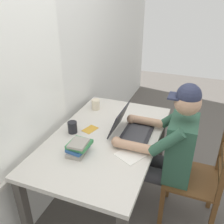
{
  "coord_description": "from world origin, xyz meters",
  "views": [
    {
      "loc": [
        -1.58,
        -0.66,
        1.84
      ],
      "look_at": [
        0.02,
        -0.05,
        0.95
      ],
      "focal_mm": 39.61,
      "sensor_mm": 36.0,
      "label": 1
    }
  ],
  "objects_px": {
    "coffee_mug_white": "(96,104)",
    "coffee_mug_dark": "(73,127)",
    "wooden_chair": "(199,179)",
    "computer_mouse": "(139,119)",
    "book_stack_main": "(78,147)",
    "desk": "(105,145)",
    "landscape_photo_print": "(90,129)",
    "seated_person": "(167,148)",
    "laptop": "(129,128)"
  },
  "relations": [
    {
      "from": "desk",
      "to": "coffee_mug_dark",
      "type": "height_order",
      "value": "coffee_mug_dark"
    },
    {
      "from": "wooden_chair",
      "to": "coffee_mug_dark",
      "type": "height_order",
      "value": "wooden_chair"
    },
    {
      "from": "laptop",
      "to": "landscape_photo_print",
      "type": "xyz_separation_m",
      "value": [
        -0.05,
        0.33,
        -0.05
      ]
    },
    {
      "from": "computer_mouse",
      "to": "wooden_chair",
      "type": "bearing_deg",
      "value": -114.56
    },
    {
      "from": "book_stack_main",
      "to": "seated_person",
      "type": "bearing_deg",
      "value": -58.71
    },
    {
      "from": "computer_mouse",
      "to": "coffee_mug_dark",
      "type": "height_order",
      "value": "coffee_mug_dark"
    },
    {
      "from": "wooden_chair",
      "to": "computer_mouse",
      "type": "relative_size",
      "value": 9.37
    },
    {
      "from": "seated_person",
      "to": "coffee_mug_white",
      "type": "distance_m",
      "value": 0.85
    },
    {
      "from": "book_stack_main",
      "to": "coffee_mug_dark",
      "type": "bearing_deg",
      "value": 37.0
    },
    {
      "from": "wooden_chair",
      "to": "coffee_mug_white",
      "type": "relative_size",
      "value": 7.91
    },
    {
      "from": "laptop",
      "to": "landscape_photo_print",
      "type": "relative_size",
      "value": 2.54
    },
    {
      "from": "seated_person",
      "to": "landscape_photo_print",
      "type": "height_order",
      "value": "seated_person"
    },
    {
      "from": "wooden_chair",
      "to": "coffee_mug_dark",
      "type": "distance_m",
      "value": 1.11
    },
    {
      "from": "coffee_mug_white",
      "to": "book_stack_main",
      "type": "distance_m",
      "value": 0.73
    },
    {
      "from": "landscape_photo_print",
      "to": "seated_person",
      "type": "bearing_deg",
      "value": -70.81
    },
    {
      "from": "desk",
      "to": "landscape_photo_print",
      "type": "distance_m",
      "value": 0.19
    },
    {
      "from": "desk",
      "to": "landscape_photo_print",
      "type": "height_order",
      "value": "landscape_photo_print"
    },
    {
      "from": "seated_person",
      "to": "coffee_mug_dark",
      "type": "bearing_deg",
      "value": 98.68
    },
    {
      "from": "seated_person",
      "to": "landscape_photo_print",
      "type": "bearing_deg",
      "value": 92.34
    },
    {
      "from": "laptop",
      "to": "book_stack_main",
      "type": "height_order",
      "value": "laptop"
    },
    {
      "from": "coffee_mug_white",
      "to": "landscape_photo_print",
      "type": "bearing_deg",
      "value": -162.88
    },
    {
      "from": "coffee_mug_white",
      "to": "book_stack_main",
      "type": "height_order",
      "value": "book_stack_main"
    },
    {
      "from": "seated_person",
      "to": "landscape_photo_print",
      "type": "distance_m",
      "value": 0.66
    },
    {
      "from": "coffee_mug_white",
      "to": "desk",
      "type": "bearing_deg",
      "value": -146.87
    },
    {
      "from": "coffee_mug_dark",
      "to": "book_stack_main",
      "type": "distance_m",
      "value": 0.3
    },
    {
      "from": "seated_person",
      "to": "coffee_mug_white",
      "type": "height_order",
      "value": "seated_person"
    },
    {
      "from": "wooden_chair",
      "to": "book_stack_main",
      "type": "distance_m",
      "value": 1.0
    },
    {
      "from": "seated_person",
      "to": "laptop",
      "type": "bearing_deg",
      "value": 84.98
    },
    {
      "from": "coffee_mug_dark",
      "to": "seated_person",
      "type": "bearing_deg",
      "value": -81.32
    },
    {
      "from": "desk",
      "to": "landscape_photo_print",
      "type": "relative_size",
      "value": 10.62
    },
    {
      "from": "desk",
      "to": "coffee_mug_dark",
      "type": "distance_m",
      "value": 0.31
    },
    {
      "from": "coffee_mug_dark",
      "to": "book_stack_main",
      "type": "height_order",
      "value": "book_stack_main"
    },
    {
      "from": "desk",
      "to": "computer_mouse",
      "type": "bearing_deg",
      "value": -29.97
    },
    {
      "from": "coffee_mug_dark",
      "to": "coffee_mug_white",
      "type": "bearing_deg",
      "value": -0.07
    },
    {
      "from": "laptop",
      "to": "coffee_mug_dark",
      "type": "relative_size",
      "value": 2.86
    },
    {
      "from": "desk",
      "to": "laptop",
      "type": "distance_m",
      "value": 0.25
    },
    {
      "from": "seated_person",
      "to": "computer_mouse",
      "type": "relative_size",
      "value": 12.42
    },
    {
      "from": "desk",
      "to": "computer_mouse",
      "type": "height_order",
      "value": "computer_mouse"
    },
    {
      "from": "laptop",
      "to": "coffee_mug_dark",
      "type": "bearing_deg",
      "value": 107.94
    },
    {
      "from": "desk",
      "to": "computer_mouse",
      "type": "relative_size",
      "value": 13.81
    },
    {
      "from": "seated_person",
      "to": "coffee_mug_white",
      "type": "bearing_deg",
      "value": 65.64
    },
    {
      "from": "computer_mouse",
      "to": "coffee_mug_dark",
      "type": "bearing_deg",
      "value": 128.98
    },
    {
      "from": "laptop",
      "to": "book_stack_main",
      "type": "bearing_deg",
      "value": 145.15
    },
    {
      "from": "wooden_chair",
      "to": "book_stack_main",
      "type": "height_order",
      "value": "wooden_chair"
    },
    {
      "from": "coffee_mug_dark",
      "to": "landscape_photo_print",
      "type": "height_order",
      "value": "coffee_mug_dark"
    },
    {
      "from": "book_stack_main",
      "to": "landscape_photo_print",
      "type": "distance_m",
      "value": 0.34
    },
    {
      "from": "laptop",
      "to": "landscape_photo_print",
      "type": "bearing_deg",
      "value": 99.33
    },
    {
      "from": "laptop",
      "to": "computer_mouse",
      "type": "height_order",
      "value": "laptop"
    },
    {
      "from": "computer_mouse",
      "to": "book_stack_main",
      "type": "bearing_deg",
      "value": 154.96
    },
    {
      "from": "coffee_mug_white",
      "to": "coffee_mug_dark",
      "type": "height_order",
      "value": "coffee_mug_white"
    }
  ]
}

